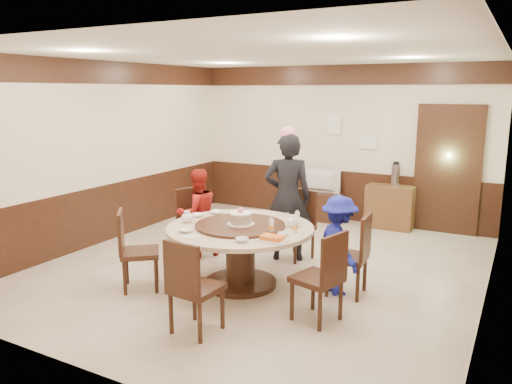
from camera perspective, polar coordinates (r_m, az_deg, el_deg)
The scene contains 31 objects.
room at distance 6.59m, azimuth 0.93°, elevation 0.38°, with size 6.00×6.04×2.84m.
banquet_table at distance 6.08m, azimuth -1.81°, elevation -5.91°, with size 1.77×1.77×0.78m.
chair_0 at distance 5.99m, azimuth 10.51°, elevation -8.68°, with size 0.48×0.47×0.97m.
chair_1 at distance 7.15m, azimuth 4.59°, elevation -5.16°, with size 0.56×0.57×0.97m.
chair_2 at distance 7.29m, azimuth -6.85°, elevation -4.87°, with size 0.57×0.57×0.97m.
chair_3 at distance 6.21m, azimuth -13.26°, elevation -8.05°, with size 0.62×0.62×0.97m.
chair_4 at distance 5.05m, azimuth -6.96°, elevation -12.49°, with size 0.47×0.48×0.97m.
chair_5 at distance 5.29m, azimuth 7.14°, elevation -11.36°, with size 0.55×0.54×0.97m.
person_standing at distance 6.95m, azimuth 3.63°, elevation -0.61°, with size 0.65×0.43×1.79m, color black.
person_red at distance 7.17m, azimuth -6.69°, elevation -2.41°, with size 0.62×0.48×1.27m, color #A41A15.
person_blue at distance 5.92m, azimuth 9.46°, elevation -6.00°, with size 0.76×0.44×1.17m, color #171E97.
birthday_cake at distance 5.97m, azimuth -1.76°, elevation -3.03°, with size 0.32×0.32×0.21m.
teapot_left at distance 6.24m, azimuth -7.86°, elevation -2.91°, with size 0.17×0.15×0.13m, color white.
teapot_right at distance 5.99m, azimuth 4.32°, elevation -3.44°, with size 0.17×0.15×0.13m, color white.
bowl_0 at distance 6.63m, azimuth -4.54°, elevation -2.33°, with size 0.17×0.17×0.04m, color white.
bowl_1 at distance 5.41m, azimuth -1.61°, elevation -5.49°, with size 0.14×0.14×0.04m, color white.
bowl_2 at distance 5.82m, azimuth -8.02°, elevation -4.38°, with size 0.16×0.16×0.04m, color white.
bowl_3 at distance 5.64m, azimuth 3.09°, elevation -4.83°, with size 0.12×0.12×0.04m, color white.
bowl_4 at distance 6.50m, azimuth -6.67°, elevation -2.66°, with size 0.16×0.16×0.04m, color white.
saucer_near at distance 5.62m, azimuth -7.39°, elevation -5.08°, with size 0.18×0.18×0.01m, color white.
saucer_far at distance 6.24m, azimuth 4.08°, elevation -3.33°, with size 0.18×0.18×0.01m, color white.
shrimp_platter at distance 5.43m, azimuth 1.85°, elevation -5.36°, with size 0.30×0.20×0.06m.
bottle_0 at distance 5.70m, azimuth 1.76°, elevation -3.98°, with size 0.06×0.06×0.16m, color silver.
bottle_1 at distance 5.74m, azimuth 4.42°, elevation -3.91°, with size 0.06×0.06×0.16m, color silver.
bottle_2 at distance 6.07m, azimuth 4.73°, elevation -3.05°, with size 0.06×0.06×0.16m, color silver.
tv_stand at distance 9.32m, azimuth 7.19°, elevation -1.60°, with size 0.85×0.45×0.50m, color black.
television at distance 9.23m, azimuth 7.26°, elevation 1.20°, with size 0.74×0.10×0.43m, color gray.
side_cabinet at distance 8.95m, azimuth 15.05°, elevation -1.65°, with size 0.80×0.40×0.75m, color brown.
thermos at distance 8.82m, azimuth 15.66°, elevation 1.88°, with size 0.15×0.15×0.38m, color silver.
notice_left at distance 9.23m, azimuth 8.89°, elevation 7.65°, with size 0.25×0.00×0.35m, color white.
notice_right at distance 9.06m, azimuth 12.72°, elevation 5.53°, with size 0.30×0.00×0.22m, color white.
Camera 1 is at (3.00, -5.72, 2.36)m, focal length 35.00 mm.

